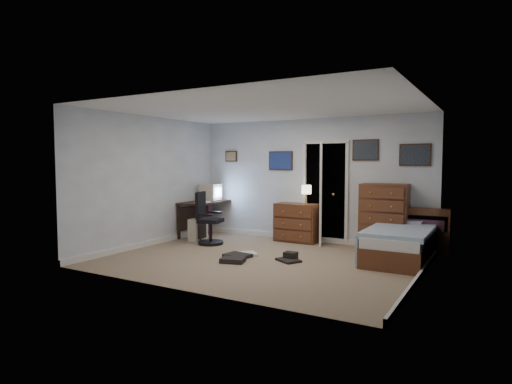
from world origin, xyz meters
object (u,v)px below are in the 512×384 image
Objects in this scene: computer_desk at (202,209)px; office_chair at (208,224)px; low_dresser at (297,223)px; bed at (399,244)px; tall_dresser at (384,217)px.

computer_desk is 1.30× the size of office_chair.
office_chair is at bearing -141.28° from low_dresser.
office_chair is 0.57× the size of bed.
bed is at bearing -5.93° from office_chair.
low_dresser is (1.42, 1.12, -0.01)m from office_chair.
tall_dresser is 0.86m from bed.
bed is (0.41, -0.68, -0.33)m from tall_dresser.
tall_dresser is at bearing 6.46° from office_chair.
computer_desk is at bearing 174.95° from bed.
computer_desk is 2.16m from low_dresser.
office_chair is at bearing -49.30° from computer_desk.
low_dresser is 0.48× the size of bed.
low_dresser is at bearing 161.41° from bed.
tall_dresser is at bearing 120.50° from bed.
low_dresser is 0.71× the size of tall_dresser.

